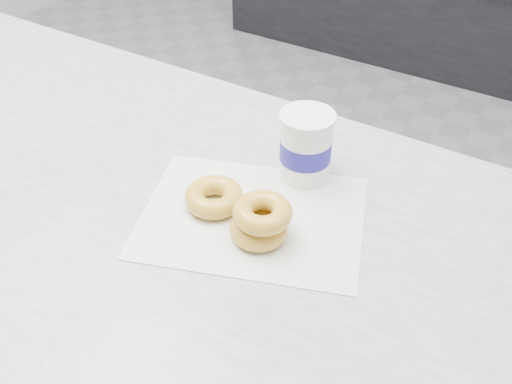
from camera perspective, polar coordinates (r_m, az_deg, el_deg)
ground at (r=2.01m, az=-1.36°, el=-8.70°), size 5.00×5.00×0.00m
counter at (r=1.38m, az=-15.57°, el=-11.54°), size 3.06×0.76×0.90m
wax_paper at (r=0.88m, az=-0.36°, el=-2.46°), size 0.41×0.36×0.00m
donut_single at (r=0.90m, az=-4.22°, el=-0.51°), size 0.12×0.12×0.03m
donut_stack at (r=0.83m, az=0.48°, el=-2.90°), size 0.11×0.11×0.06m
coffee_cup at (r=0.93m, az=5.00°, el=4.63°), size 0.09×0.09×0.12m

